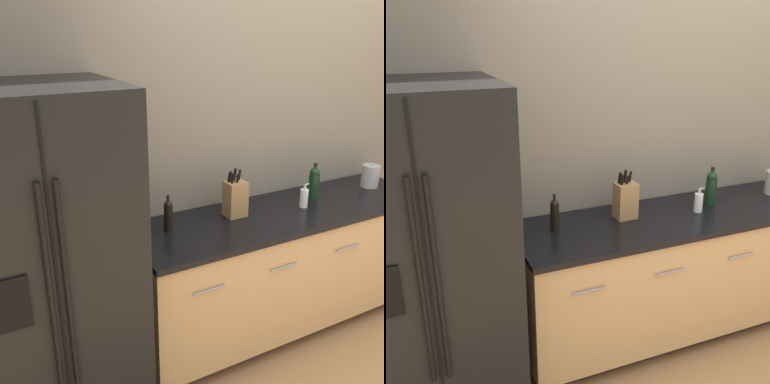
# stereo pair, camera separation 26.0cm
# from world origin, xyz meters

# --- Properties ---
(wall_back) EXTENTS (10.00, 0.05, 2.60)m
(wall_back) POSITION_xyz_m (0.00, 1.28, 1.30)
(wall_back) COLOR gray
(wall_back) RESTS_ON ground_plane
(counter_unit) EXTENTS (2.21, 0.64, 0.90)m
(counter_unit) POSITION_xyz_m (-0.13, 0.93, 0.46)
(counter_unit) COLOR black
(counter_unit) RESTS_ON ground_plane
(refrigerator) EXTENTS (0.86, 0.79, 1.82)m
(refrigerator) POSITION_xyz_m (-1.73, 0.86, 0.91)
(refrigerator) COLOR black
(refrigerator) RESTS_ON ground_plane
(knife_block) EXTENTS (0.13, 0.11, 0.32)m
(knife_block) POSITION_xyz_m (-0.49, 1.01, 1.02)
(knife_block) COLOR #A87A4C
(knife_block) RESTS_ON counter_unit
(wine_bottle) EXTENTS (0.07, 0.07, 0.27)m
(wine_bottle) POSITION_xyz_m (0.15, 0.99, 1.02)
(wine_bottle) COLOR black
(wine_bottle) RESTS_ON counter_unit
(soap_dispenser) EXTENTS (0.06, 0.05, 0.17)m
(soap_dispenser) POSITION_xyz_m (-0.00, 0.91, 0.97)
(soap_dispenser) COLOR white
(soap_dispenser) RESTS_ON counter_unit
(oil_bottle) EXTENTS (0.05, 0.05, 0.23)m
(oil_bottle) POSITION_xyz_m (-0.97, 1.00, 1.00)
(oil_bottle) COLOR black
(oil_bottle) RESTS_ON counter_unit
(steel_canister) EXTENTS (0.13, 0.13, 0.18)m
(steel_canister) POSITION_xyz_m (0.72, 0.99, 0.98)
(steel_canister) COLOR #A3A3A5
(steel_canister) RESTS_ON counter_unit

